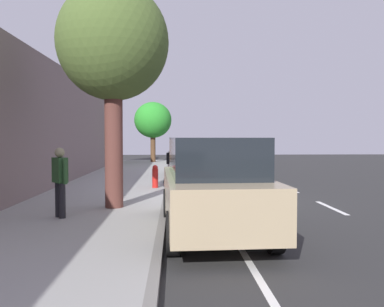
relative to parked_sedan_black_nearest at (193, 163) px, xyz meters
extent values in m
plane|color=#2C2C2C|center=(-0.64, 7.14, -0.75)|extent=(66.38, 66.38, 0.00)
cube|color=#9C9C98|center=(3.27, 7.14, -0.69)|extent=(4.04, 41.49, 0.13)
cube|color=gray|center=(1.17, 7.14, -0.69)|extent=(0.16, 41.49, 0.13)
cube|color=white|center=(-3.54, -12.51, -0.75)|extent=(0.14, 2.20, 0.01)
cube|color=white|center=(-3.54, -8.31, -0.75)|extent=(0.14, 2.20, 0.01)
cube|color=white|center=(-3.54, -4.11, -0.75)|extent=(0.14, 2.20, 0.01)
cube|color=white|center=(-3.54, 0.09, -0.75)|extent=(0.14, 2.20, 0.01)
cube|color=white|center=(-3.54, 4.29, -0.75)|extent=(0.14, 2.20, 0.01)
cube|color=white|center=(-3.54, 8.49, -0.75)|extent=(0.14, 2.20, 0.01)
cube|color=white|center=(-0.30, 7.14, -0.75)|extent=(0.12, 41.49, 0.01)
cube|color=slate|center=(5.54, 7.14, 1.64)|extent=(0.50, 41.49, 4.78)
cube|color=black|center=(0.00, 0.00, -0.15)|extent=(2.03, 4.50, 0.64)
cube|color=black|center=(0.00, 0.00, 0.47)|extent=(1.68, 2.19, 0.60)
cylinder|color=black|center=(0.72, 1.41, -0.42)|extent=(0.26, 0.67, 0.66)
cylinder|color=black|center=(-0.89, 1.31, -0.42)|extent=(0.26, 0.67, 0.66)
cylinder|color=black|center=(0.89, -1.31, -0.42)|extent=(0.26, 0.67, 0.66)
cylinder|color=black|center=(-0.72, -1.41, -0.42)|extent=(0.26, 0.67, 0.66)
cube|color=tan|center=(0.10, 11.45, 0.03)|extent=(2.10, 4.78, 0.90)
cube|color=black|center=(0.10, 11.45, 0.86)|extent=(1.80, 3.17, 0.76)
cylinder|color=black|center=(0.91, 12.94, -0.37)|extent=(0.25, 0.77, 0.76)
cylinder|color=black|center=(-0.83, 12.87, -0.37)|extent=(0.25, 0.77, 0.76)
cylinder|color=black|center=(1.04, 10.03, -0.37)|extent=(0.25, 0.77, 0.76)
cylinder|color=black|center=(-0.71, 9.95, -0.37)|extent=(0.25, 0.77, 0.76)
torus|color=black|center=(0.35, 4.06, -0.40)|extent=(0.50, 0.56, 0.71)
torus|color=black|center=(1.04, 4.83, -0.40)|extent=(0.50, 0.56, 0.71)
cylinder|color=black|center=(0.61, 4.35, -0.31)|extent=(0.46, 0.51, 0.53)
cylinder|color=black|center=(0.85, 4.62, -0.32)|extent=(0.12, 0.13, 0.49)
cylinder|color=black|center=(0.65, 4.39, -0.07)|extent=(0.51, 0.57, 0.05)
cylinder|color=black|center=(0.93, 4.71, -0.48)|extent=(0.26, 0.29, 0.19)
cylinder|color=black|center=(0.97, 4.75, -0.24)|extent=(0.20, 0.22, 0.34)
cylinder|color=black|center=(0.38, 4.08, -0.23)|extent=(0.10, 0.11, 0.35)
cube|color=black|center=(0.89, 4.66, -0.04)|extent=(0.23, 0.25, 0.05)
cylinder|color=black|center=(0.41, 4.11, 0.00)|extent=(0.36, 0.33, 0.03)
cylinder|color=#C6B284|center=(0.82, 4.06, -0.32)|extent=(0.15, 0.15, 0.86)
cylinder|color=#C6B284|center=(0.98, 3.93, -0.32)|extent=(0.15, 0.15, 0.86)
cube|color=white|center=(0.90, 3.99, 0.41)|extent=(0.44, 0.41, 0.61)
cylinder|color=white|center=(0.69, 4.15, 0.38)|extent=(0.10, 0.10, 0.58)
cylinder|color=white|center=(1.11, 3.84, 0.38)|extent=(0.10, 0.10, 0.58)
sphere|color=tan|center=(0.90, 3.99, 0.83)|extent=(0.24, 0.24, 0.24)
sphere|color=navy|center=(0.90, 3.99, 0.87)|extent=(0.27, 0.27, 0.27)
cube|color=black|center=(1.02, 4.15, 0.43)|extent=(0.35, 0.32, 0.44)
cylinder|color=brown|center=(2.49, -10.97, 0.57)|extent=(0.37, 0.37, 2.39)
ellipsoid|color=green|center=(2.49, -10.97, 2.53)|extent=(2.79, 2.79, 2.69)
cylinder|color=brown|center=(2.49, 8.87, 1.16)|extent=(0.48, 0.48, 3.57)
ellipsoid|color=#485E2A|center=(2.49, 8.87, 3.75)|extent=(2.93, 2.93, 3.07)
cylinder|color=black|center=(3.47, 10.29, -0.21)|extent=(0.15, 0.15, 0.82)
cylinder|color=black|center=(3.60, 10.14, -0.21)|extent=(0.15, 0.15, 0.82)
cube|color=#264C26|center=(3.54, 10.21, 0.48)|extent=(0.42, 0.44, 0.58)
cylinder|color=#264C26|center=(3.37, 10.41, 0.45)|extent=(0.10, 0.10, 0.55)
cylinder|color=#264C26|center=(3.71, 10.01, 0.45)|extent=(0.10, 0.10, 0.55)
sphere|color=gray|center=(3.54, 10.21, 0.89)|extent=(0.23, 0.23, 0.23)
cylinder|color=red|center=(1.60, 4.72, -0.27)|extent=(0.22, 0.22, 0.70)
sphere|color=red|center=(1.60, 4.72, 0.12)|extent=(0.20, 0.20, 0.20)
camera|label=1|loc=(0.89, 19.72, 1.25)|focal=38.04mm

